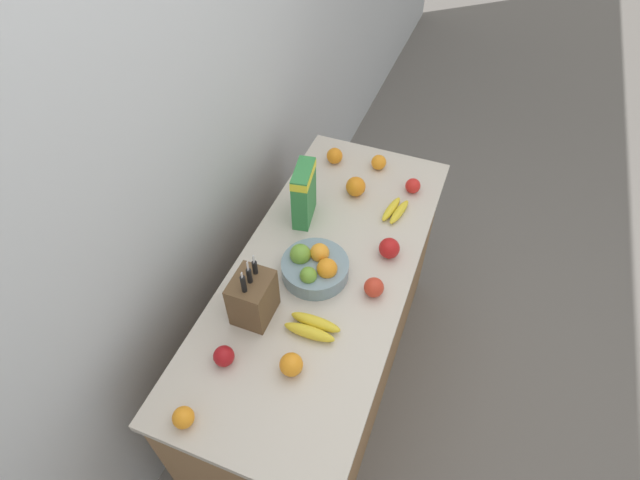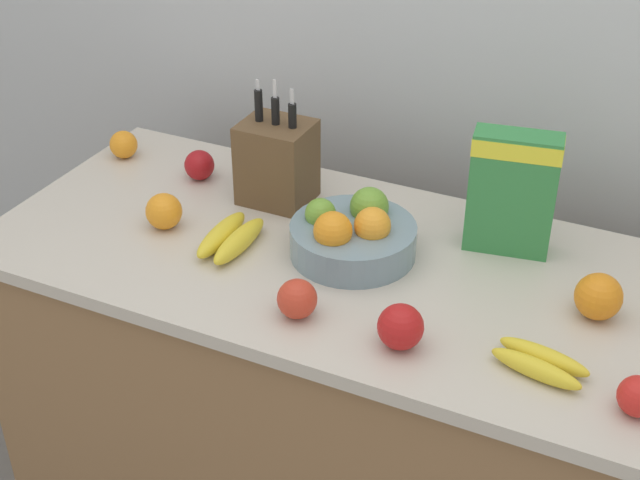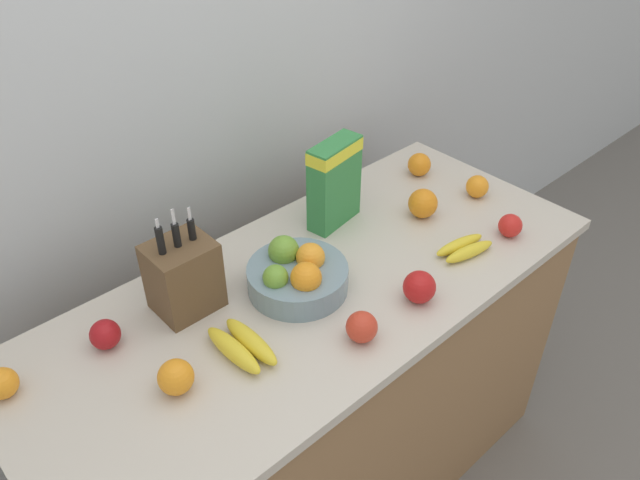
{
  "view_description": "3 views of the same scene",
  "coord_description": "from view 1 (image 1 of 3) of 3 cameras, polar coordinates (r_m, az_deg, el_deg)",
  "views": [
    {
      "loc": [
        -1.15,
        -0.43,
        2.42
      ],
      "look_at": [
        0.07,
        0.04,
        0.98
      ],
      "focal_mm": 28.0,
      "sensor_mm": 36.0,
      "label": 1
    },
    {
      "loc": [
        0.55,
        -1.39,
        1.9
      ],
      "look_at": [
        -0.09,
        -0.03,
        0.96
      ],
      "focal_mm": 50.0,
      "sensor_mm": 36.0,
      "label": 2
    },
    {
      "loc": [
        -0.82,
        -0.91,
        1.97
      ],
      "look_at": [
        0.05,
        0.04,
        1.01
      ],
      "focal_mm": 35.0,
      "sensor_mm": 36.0,
      "label": 3
    }
  ],
  "objects": [
    {
      "name": "apple_front",
      "position": [
        1.72,
        -10.93,
        -12.9
      ],
      "size": [
        0.07,
        0.07,
        0.07
      ],
      "primitive_type": "sphere",
      "color": "#A31419",
      "rests_on": "counter"
    },
    {
      "name": "orange_front_right",
      "position": [
        1.67,
        -3.31,
        -14.03
      ],
      "size": [
        0.08,
        0.08,
        0.08
      ],
      "primitive_type": "sphere",
      "color": "orange",
      "rests_on": "counter"
    },
    {
      "name": "ground_plane",
      "position": [
        2.71,
        0.34,
        -15.38
      ],
      "size": [
        14.0,
        14.0,
        0.0
      ],
      "primitive_type": "plane",
      "color": "slate"
    },
    {
      "name": "orange_by_cereal",
      "position": [
        2.37,
        6.73,
        8.81
      ],
      "size": [
        0.07,
        0.07,
        0.07
      ],
      "primitive_type": "sphere",
      "color": "orange",
      "rests_on": "counter"
    },
    {
      "name": "wall_back",
      "position": [
        1.88,
        -15.6,
        9.24
      ],
      "size": [
        9.0,
        0.06,
        2.6
      ],
      "color": "silver",
      "rests_on": "ground_plane"
    },
    {
      "name": "apple_middle",
      "position": [
        1.85,
        6.17,
        -5.4
      ],
      "size": [
        0.08,
        0.08,
        0.08
      ],
      "primitive_type": "sphere",
      "color": "red",
      "rests_on": "counter"
    },
    {
      "name": "orange_back_center",
      "position": [
        1.65,
        -15.35,
        -18.97
      ],
      "size": [
        0.07,
        0.07,
        0.07
      ],
      "primitive_type": "sphere",
      "color": "orange",
      "rests_on": "counter"
    },
    {
      "name": "knife_block",
      "position": [
        1.76,
        -7.67,
        -6.52
      ],
      "size": [
        0.15,
        0.13,
        0.29
      ],
      "color": "brown",
      "rests_on": "counter"
    },
    {
      "name": "banana_bunch_left",
      "position": [
        2.16,
        8.59,
        3.36
      ],
      "size": [
        0.17,
        0.1,
        0.04
      ],
      "rotation": [
        0.0,
        0.0,
        6.15
      ],
      "color": "yellow",
      "rests_on": "counter"
    },
    {
      "name": "fruit_bowl",
      "position": [
        1.89,
        -0.6,
        -3.04
      ],
      "size": [
        0.26,
        0.26,
        0.12
      ],
      "color": "gray",
      "rests_on": "counter"
    },
    {
      "name": "cereal_box",
      "position": [
        2.04,
        -1.87,
        5.54
      ],
      "size": [
        0.18,
        0.1,
        0.26
      ],
      "rotation": [
        0.0,
        0.0,
        0.17
      ],
      "color": "#338442",
      "rests_on": "counter"
    },
    {
      "name": "apple_rightmost",
      "position": [
        1.97,
        7.92,
        -0.94
      ],
      "size": [
        0.08,
        0.08,
        0.08
      ],
      "primitive_type": "sphere",
      "color": "red",
      "rests_on": "counter"
    },
    {
      "name": "orange_mid_right",
      "position": [
        2.39,
        1.68,
        9.6
      ],
      "size": [
        0.08,
        0.08,
        0.08
      ],
      "primitive_type": "sphere",
      "color": "orange",
      "rests_on": "counter"
    },
    {
      "name": "orange_front_left",
      "position": [
        2.21,
        4.1,
        6.11
      ],
      "size": [
        0.09,
        0.09,
        0.09
      ],
      "primitive_type": "sphere",
      "color": "orange",
      "rests_on": "counter"
    },
    {
      "name": "apple_rear",
      "position": [
        2.27,
        10.57,
        6.11
      ],
      "size": [
        0.07,
        0.07,
        0.07
      ],
      "primitive_type": "sphere",
      "color": "red",
      "rests_on": "counter"
    },
    {
      "name": "banana_bunch_right",
      "position": [
        1.76,
        -0.87,
        -9.93
      ],
      "size": [
        0.09,
        0.19,
        0.04
      ],
      "rotation": [
        0.0,
        0.0,
        4.59
      ],
      "color": "yellow",
      "rests_on": "counter"
    },
    {
      "name": "counter",
      "position": [
        2.32,
        0.39,
        -10.27
      ],
      "size": [
        1.6,
        0.67,
        0.91
      ],
      "color": "olive",
      "rests_on": "ground_plane"
    }
  ]
}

